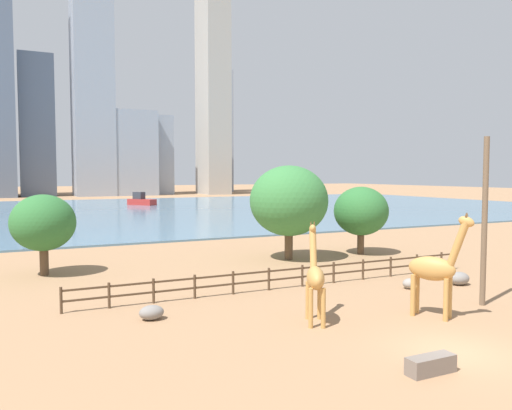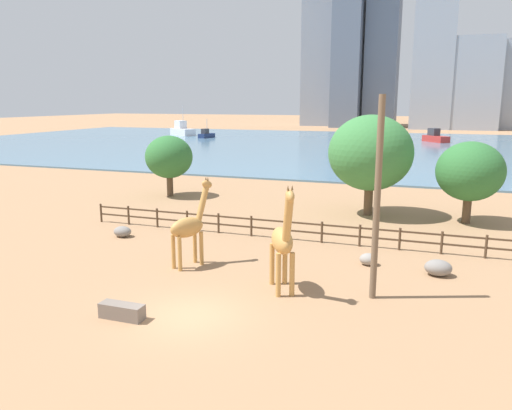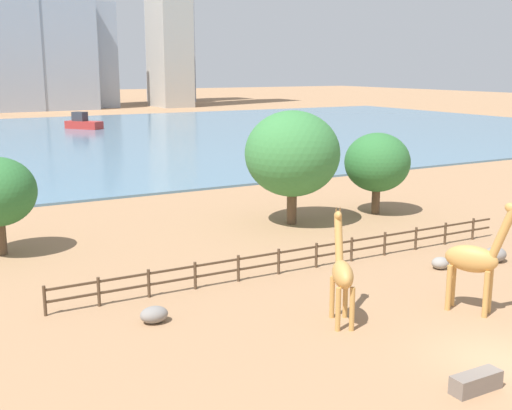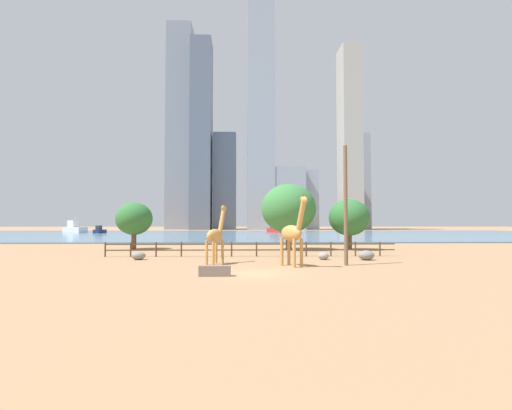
# 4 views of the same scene
# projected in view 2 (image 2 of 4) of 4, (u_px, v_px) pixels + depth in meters

# --- Properties ---
(ground_plane) EXTENTS (400.00, 400.00, 0.00)m
(ground_plane) POSITION_uv_depth(u_px,v_px,m) (385.00, 146.00, 93.48)
(ground_plane) COLOR #9E7551
(harbor_water) EXTENTS (180.00, 86.00, 0.20)m
(harbor_water) POSITION_uv_depth(u_px,v_px,m) (383.00, 147.00, 90.69)
(harbor_water) COLOR slate
(harbor_water) RESTS_ON ground
(giraffe_tall) EXTENTS (1.94, 2.91, 5.02)m
(giraffe_tall) POSITION_uv_depth(u_px,v_px,m) (283.00, 241.00, 21.81)
(giraffe_tall) COLOR #C18C47
(giraffe_tall) RESTS_ON ground
(giraffe_companion) EXTENTS (1.67, 2.66, 4.51)m
(giraffe_companion) POSITION_uv_depth(u_px,v_px,m) (189.00, 226.00, 25.28)
(giraffe_companion) COLOR #C18C47
(giraffe_companion) RESTS_ON ground
(utility_pole) EXTENTS (0.28, 0.28, 8.60)m
(utility_pole) POSITION_uv_depth(u_px,v_px,m) (377.00, 200.00, 20.67)
(utility_pole) COLOR brown
(utility_pole) RESTS_ON ground
(boulder_near_fence) EXTENTS (0.90, 0.81, 0.61)m
(boulder_near_fence) POSITION_uv_depth(u_px,v_px,m) (368.00, 259.00, 25.80)
(boulder_near_fence) COLOR gray
(boulder_near_fence) RESTS_ON ground
(boulder_by_pole) EXTENTS (1.14, 0.89, 0.67)m
(boulder_by_pole) POSITION_uv_depth(u_px,v_px,m) (122.00, 232.00, 31.14)
(boulder_by_pole) COLOR gray
(boulder_by_pole) RESTS_ON ground
(boulder_small) EXTENTS (1.29, 1.05, 0.79)m
(boulder_small) POSITION_uv_depth(u_px,v_px,m) (438.00, 268.00, 24.20)
(boulder_small) COLOR gray
(boulder_small) RESTS_ON ground
(feeding_trough) EXTENTS (1.80, 0.60, 0.60)m
(feeding_trough) POSITION_uv_depth(u_px,v_px,m) (122.00, 311.00, 19.42)
(feeding_trough) COLOR #72665B
(feeding_trough) RESTS_ON ground
(enclosure_fence) EXTENTS (26.12, 0.14, 1.30)m
(enclosure_fence) POSITION_uv_depth(u_px,v_px,m) (274.00, 226.00, 30.71)
(enclosure_fence) COLOR #4C3826
(enclosure_fence) RESTS_ON ground
(tree_left_large) EXTENTS (4.52, 4.52, 5.66)m
(tree_left_large) POSITION_uv_depth(u_px,v_px,m) (470.00, 172.00, 34.02)
(tree_left_large) COLOR brown
(tree_left_large) RESTS_ON ground
(tree_center_broad) EXTENTS (4.16, 4.16, 5.38)m
(tree_center_broad) POSITION_uv_depth(u_px,v_px,m) (169.00, 157.00, 43.89)
(tree_center_broad) COLOR brown
(tree_center_broad) RESTS_ON ground
(tree_right_tall) EXTENTS (6.12, 6.12, 7.38)m
(tree_right_tall) POSITION_uv_depth(u_px,v_px,m) (371.00, 153.00, 36.29)
(tree_right_tall) COLOR brown
(tree_right_tall) RESTS_ON ground
(boat_ferry) EXTENTS (5.45, 6.31, 2.72)m
(boat_ferry) POSITION_uv_depth(u_px,v_px,m) (435.00, 137.00, 101.20)
(boat_ferry) COLOR #B22D28
(boat_ferry) RESTS_ON harbor_water
(boat_sailboat) EXTENTS (2.28, 4.84, 4.20)m
(boat_sailboat) POSITION_uv_depth(u_px,v_px,m) (206.00, 135.00, 112.68)
(boat_sailboat) COLOR navy
(boat_sailboat) RESTS_ON harbor_water
(boat_tug) EXTENTS (8.15, 6.88, 7.14)m
(boat_tug) POSITION_uv_depth(u_px,v_px,m) (182.00, 130.00, 121.14)
(boat_tug) COLOR silver
(boat_tug) RESTS_ON harbor_water
(skyline_block_central) EXTENTS (9.41, 14.47, 25.78)m
(skyline_block_central) POSITION_uv_depth(u_px,v_px,m) (504.00, 86.00, 148.98)
(skyline_block_central) COLOR #939EAD
(skyline_block_central) RESTS_ON ground
(skyline_tower_glass) EXTENTS (9.86, 13.28, 42.29)m
(skyline_tower_glass) POSITION_uv_depth(u_px,v_px,m) (382.00, 60.00, 159.91)
(skyline_tower_glass) COLOR slate
(skyline_tower_glass) RESTS_ON ground
(skyline_block_left) EXTENTS (16.85, 15.14, 26.45)m
(skyline_block_left) POSITION_uv_depth(u_px,v_px,m) (469.00, 84.00, 148.28)
(skyline_block_left) COLOR #939EAD
(skyline_block_left) RESTS_ON ground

